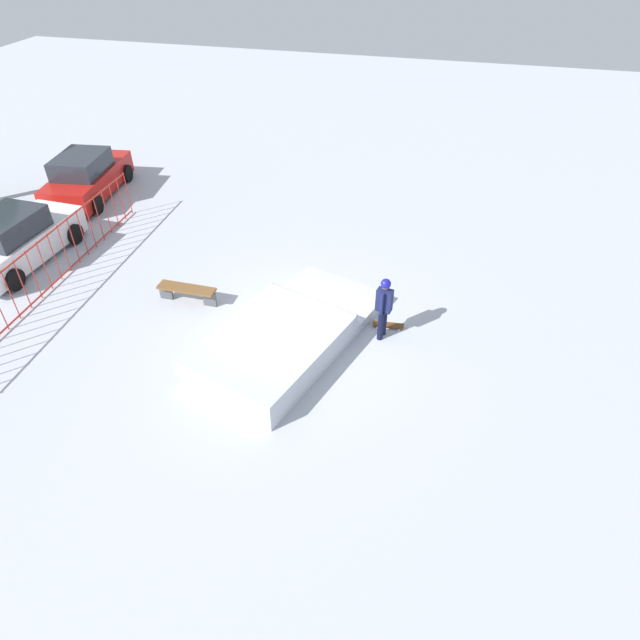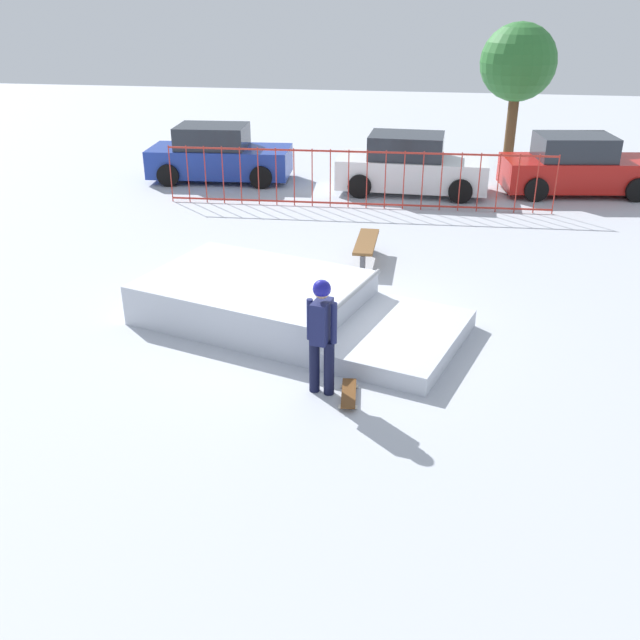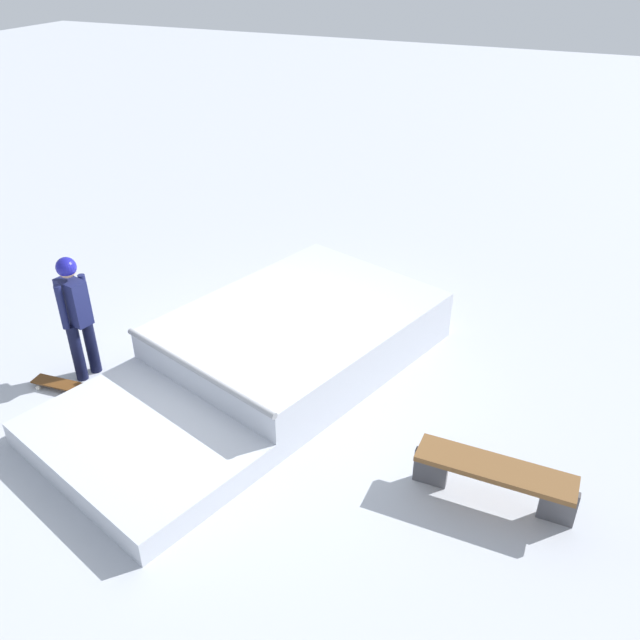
% 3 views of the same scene
% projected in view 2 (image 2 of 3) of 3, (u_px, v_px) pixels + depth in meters
% --- Properties ---
extents(ground_plane, '(60.00, 60.00, 0.00)m').
position_uv_depth(ground_plane, '(313.00, 327.00, 12.12)').
color(ground_plane, '#B2B7C1').
extents(skate_ramp, '(5.94, 4.12, 0.74)m').
position_uv_depth(skate_ramp, '(278.00, 304.00, 12.23)').
color(skate_ramp, silver).
rests_on(skate_ramp, ground).
extents(skater, '(0.43, 0.42, 1.73)m').
position_uv_depth(skater, '(322.00, 329.00, 9.77)').
color(skater, black).
rests_on(skater, ground).
extents(skateboard, '(0.31, 0.81, 0.09)m').
position_uv_depth(skateboard, '(349.00, 393.00, 10.01)').
color(skateboard, '#593314').
rests_on(skateboard, ground).
extents(perimeter_fence, '(9.96, 0.37, 1.50)m').
position_uv_depth(perimeter_fence, '(358.00, 178.00, 18.33)').
color(perimeter_fence, '#B22D23').
rests_on(perimeter_fence, ground).
extents(park_bench, '(0.42, 1.66, 0.48)m').
position_uv_depth(park_bench, '(366.00, 246.00, 14.82)').
color(park_bench, brown).
rests_on(park_bench, ground).
extents(parked_car_blue, '(4.20, 2.12, 1.60)m').
position_uv_depth(parked_car_blue, '(218.00, 156.00, 20.98)').
color(parked_car_blue, '#1E3899').
rests_on(parked_car_blue, ground).
extents(parked_car_white, '(4.17, 2.05, 1.60)m').
position_uv_depth(parked_car_white, '(411.00, 166.00, 19.74)').
color(parked_car_white, white).
rests_on(parked_car_white, ground).
extents(parked_car_red, '(4.29, 2.36, 1.60)m').
position_uv_depth(parked_car_red, '(577.00, 167.00, 19.64)').
color(parked_car_red, red).
rests_on(parked_car_red, ground).
extents(distant_tree, '(2.34, 2.34, 4.30)m').
position_uv_depth(distant_tree, '(518.00, 63.00, 21.96)').
color(distant_tree, brown).
rests_on(distant_tree, ground).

